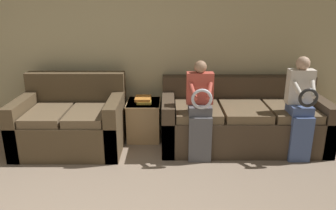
{
  "coord_description": "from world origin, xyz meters",
  "views": [
    {
      "loc": [
        0.69,
        -1.86,
        1.92
      ],
      "look_at": [
        0.69,
        1.68,
        0.76
      ],
      "focal_mm": 35.0,
      "sensor_mm": 36.0,
      "label": 1
    }
  ],
  "objects_px": {
    "couch_main": "(240,121)",
    "child_left_seated": "(199,107)",
    "couch_side": "(71,123)",
    "side_shelf": "(143,119)",
    "book_stack": "(143,100)",
    "child_right_seated": "(300,105)"
  },
  "relations": [
    {
      "from": "couch_side",
      "to": "child_left_seated",
      "type": "distance_m",
      "value": 1.73
    },
    {
      "from": "child_right_seated",
      "to": "child_left_seated",
      "type": "bearing_deg",
      "value": -179.73
    },
    {
      "from": "child_right_seated",
      "to": "side_shelf",
      "type": "xyz_separation_m",
      "value": [
        -1.96,
        0.6,
        -0.42
      ]
    },
    {
      "from": "book_stack",
      "to": "couch_side",
      "type": "bearing_deg",
      "value": -162.88
    },
    {
      "from": "side_shelf",
      "to": "book_stack",
      "type": "xyz_separation_m",
      "value": [
        0.0,
        -0.0,
        0.3
      ]
    },
    {
      "from": "couch_main",
      "to": "book_stack",
      "type": "xyz_separation_m",
      "value": [
        -1.34,
        0.19,
        0.25
      ]
    },
    {
      "from": "couch_side",
      "to": "book_stack",
      "type": "height_order",
      "value": "couch_side"
    },
    {
      "from": "child_left_seated",
      "to": "book_stack",
      "type": "bearing_deg",
      "value": 140.45
    },
    {
      "from": "child_right_seated",
      "to": "couch_side",
      "type": "bearing_deg",
      "value": 173.95
    },
    {
      "from": "book_stack",
      "to": "side_shelf",
      "type": "bearing_deg",
      "value": 131.31
    },
    {
      "from": "child_left_seated",
      "to": "child_right_seated",
      "type": "bearing_deg",
      "value": 0.27
    },
    {
      "from": "couch_side",
      "to": "side_shelf",
      "type": "height_order",
      "value": "couch_side"
    },
    {
      "from": "couch_side",
      "to": "couch_main",
      "type": "bearing_deg",
      "value": 2.48
    },
    {
      "from": "couch_side",
      "to": "book_stack",
      "type": "xyz_separation_m",
      "value": [
        0.94,
        0.29,
        0.24
      ]
    },
    {
      "from": "child_left_seated",
      "to": "book_stack",
      "type": "distance_m",
      "value": 0.95
    },
    {
      "from": "child_right_seated",
      "to": "side_shelf",
      "type": "bearing_deg",
      "value": 162.94
    },
    {
      "from": "couch_main",
      "to": "child_left_seated",
      "type": "bearing_deg",
      "value": -146.04
    },
    {
      "from": "couch_main",
      "to": "couch_side",
      "type": "height_order",
      "value": "couch_side"
    },
    {
      "from": "couch_main",
      "to": "book_stack",
      "type": "height_order",
      "value": "couch_main"
    },
    {
      "from": "child_left_seated",
      "to": "side_shelf",
      "type": "bearing_deg",
      "value": 140.41
    },
    {
      "from": "couch_side",
      "to": "child_left_seated",
      "type": "xyz_separation_m",
      "value": [
        1.67,
        -0.31,
        0.33
      ]
    },
    {
      "from": "couch_main",
      "to": "child_left_seated",
      "type": "height_order",
      "value": "child_left_seated"
    }
  ]
}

